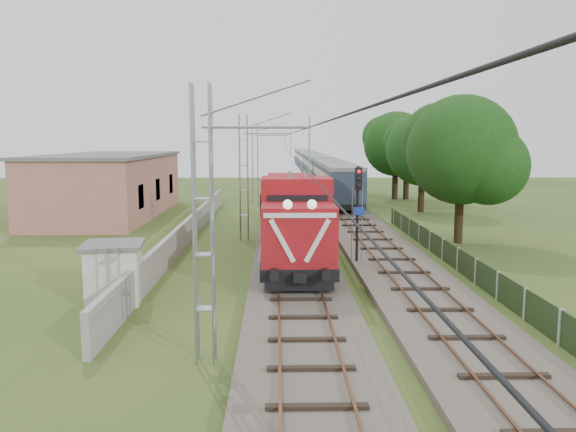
{
  "coord_description": "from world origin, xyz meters",
  "views": [
    {
      "loc": [
        -0.93,
        -23.79,
        6.49
      ],
      "look_at": [
        -0.27,
        7.22,
        2.2
      ],
      "focal_mm": 35.0,
      "sensor_mm": 36.0,
      "label": 1
    }
  ],
  "objects_px": {
    "relay_hut": "(114,272)",
    "locomotive": "(293,214)",
    "coach_rake": "(313,164)",
    "signal_post": "(358,198)"
  },
  "relations": [
    {
      "from": "locomotive",
      "to": "relay_hut",
      "type": "height_order",
      "value": "locomotive"
    },
    {
      "from": "locomotive",
      "to": "relay_hut",
      "type": "bearing_deg",
      "value": -129.97
    },
    {
      "from": "coach_rake",
      "to": "signal_post",
      "type": "distance_m",
      "value": 62.53
    },
    {
      "from": "coach_rake",
      "to": "signal_post",
      "type": "bearing_deg",
      "value": -91.67
    },
    {
      "from": "signal_post",
      "to": "relay_hut",
      "type": "height_order",
      "value": "signal_post"
    },
    {
      "from": "coach_rake",
      "to": "relay_hut",
      "type": "distance_m",
      "value": 69.54
    },
    {
      "from": "relay_hut",
      "to": "locomotive",
      "type": "bearing_deg",
      "value": 50.03
    },
    {
      "from": "locomotive",
      "to": "signal_post",
      "type": "height_order",
      "value": "signal_post"
    },
    {
      "from": "locomotive",
      "to": "coach_rake",
      "type": "xyz_separation_m",
      "value": [
        5.0,
        59.58,
        0.14
      ]
    },
    {
      "from": "coach_rake",
      "to": "signal_post",
      "type": "xyz_separation_m",
      "value": [
        -1.83,
        -62.49,
        1.02
      ]
    }
  ]
}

